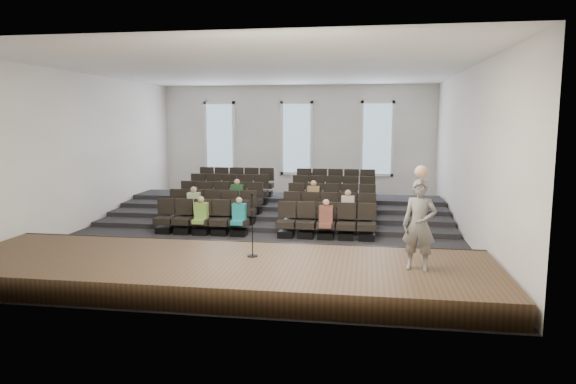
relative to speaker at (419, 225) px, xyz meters
name	(u,v)px	position (x,y,z in m)	size (l,w,h in m)	color
ground	(266,232)	(-4.16, 5.13, -1.42)	(14.00, 14.00, 0.00)	black
ceiling	(265,70)	(-4.16, 5.13, 3.59)	(12.00, 14.00, 0.02)	white
wall_back	(297,143)	(-4.16, 12.15, 1.08)	(12.00, 0.04, 5.00)	white
wall_front	(187,179)	(-4.16, -1.89, 1.08)	(12.00, 0.04, 5.00)	white
wall_left	(85,151)	(-10.18, 5.13, 1.08)	(0.04, 14.00, 5.00)	white
wall_right	(469,155)	(1.86, 5.13, 1.08)	(0.04, 14.00, 5.00)	white
stage	(220,272)	(-4.16, 0.03, -1.17)	(11.80, 3.60, 0.50)	#48311E
stage_lip	(240,251)	(-4.16, 1.80, -1.17)	(11.80, 0.06, 0.52)	black
risers	(283,209)	(-4.16, 8.30, -1.22)	(11.80, 4.80, 0.60)	black
seating_rows	(275,203)	(-4.16, 6.67, -0.74)	(6.80, 4.70, 1.67)	black
windows	(297,138)	(-4.16, 12.08, 1.28)	(8.44, 0.10, 3.24)	white
audience	(265,205)	(-4.27, 5.43, -0.61)	(5.45, 2.64, 1.10)	#7BA642
speaker	(419,225)	(0.00, 0.00, 0.00)	(0.67, 0.44, 1.84)	slate
mic_stand	(252,238)	(-3.55, 0.47, -0.49)	(0.24, 0.24, 1.43)	black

